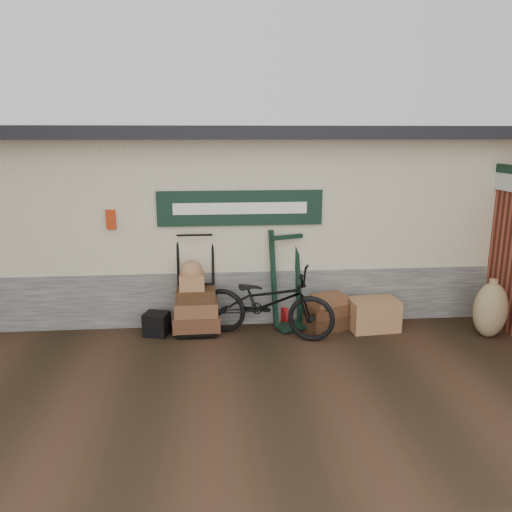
{
  "coord_description": "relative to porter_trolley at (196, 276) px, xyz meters",
  "views": [
    {
      "loc": [
        -0.74,
        -6.8,
        3.07
      ],
      "look_at": [
        -0.06,
        0.9,
        1.19
      ],
      "focal_mm": 35.0,
      "sensor_mm": 36.0,
      "label": 1
    }
  ],
  "objects": [
    {
      "name": "burlap_sack_left",
      "position": [
        4.54,
        -0.7,
        -0.45
      ],
      "size": [
        0.64,
        0.58,
        0.87
      ],
      "primitive_type": "ellipsoid",
      "rotation": [
        0.0,
        0.0,
        0.24
      ],
      "color": "brown",
      "rests_on": "ground"
    },
    {
      "name": "suitcase_stack",
      "position": [
        2.09,
        -0.18,
        -0.59
      ],
      "size": [
        0.77,
        0.63,
        0.59
      ],
      "primitive_type": null,
      "rotation": [
        0.0,
        0.0,
        0.37
      ],
      "color": "#321F10",
      "rests_on": "ground"
    },
    {
      "name": "bicycle",
      "position": [
        1.09,
        -0.38,
        -0.27
      ],
      "size": [
        1.42,
        2.25,
        1.24
      ],
      "primitive_type": "imported",
      "rotation": [
        0.0,
        0.0,
        1.23
      ],
      "color": "black",
      "rests_on": "ground"
    },
    {
      "name": "ground",
      "position": [
        1.02,
        -0.84,
        -0.89
      ],
      "size": [
        80.0,
        80.0,
        0.0
      ],
      "primitive_type": "plane",
      "color": "black",
      "rests_on": "ground"
    },
    {
      "name": "wicker_hamper",
      "position": [
        2.84,
        -0.25,
        -0.64
      ],
      "size": [
        0.81,
        0.57,
        0.5
      ],
      "primitive_type": "cube",
      "rotation": [
        0.0,
        0.0,
        0.09
      ],
      "color": "olive",
      "rests_on": "ground"
    },
    {
      "name": "black_trunk",
      "position": [
        -0.63,
        -0.19,
        -0.71
      ],
      "size": [
        0.44,
        0.4,
        0.36
      ],
      "primitive_type": "cube",
      "rotation": [
        0.0,
        0.0,
        -0.29
      ],
      "color": "black",
      "rests_on": "ground"
    },
    {
      "name": "station_building",
      "position": [
        1.02,
        1.9,
        0.73
      ],
      "size": [
        14.4,
        4.1,
        3.2
      ],
      "color": "#4C4C47",
      "rests_on": "ground"
    },
    {
      "name": "green_barrow",
      "position": [
        1.47,
        0.01,
        -0.09
      ],
      "size": [
        0.71,
        0.65,
        1.6
      ],
      "primitive_type": null,
      "rotation": [
        0.0,
        0.0,
        0.34
      ],
      "color": "black",
      "rests_on": "ground"
    },
    {
      "name": "porter_trolley",
      "position": [
        0.0,
        0.0,
        0.0
      ],
      "size": [
        0.9,
        0.68,
        1.78
      ],
      "primitive_type": null,
      "rotation": [
        0.0,
        0.0,
        0.01
      ],
      "color": "black",
      "rests_on": "ground"
    }
  ]
}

